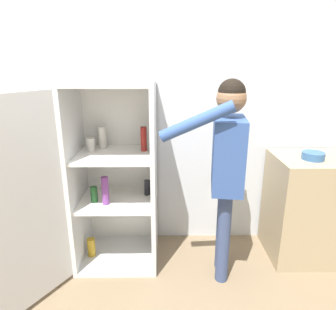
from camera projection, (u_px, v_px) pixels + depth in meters
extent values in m
plane|color=#7A664C|center=(152.00, 309.00, 2.16)|extent=(12.00, 12.00, 0.00)
cube|color=silver|center=(154.00, 111.00, 2.72)|extent=(7.00, 0.06, 2.55)
cube|color=silver|center=(120.00, 254.00, 2.76)|extent=(0.69, 0.60, 0.04)
cube|color=silver|center=(110.00, 83.00, 2.30)|extent=(0.69, 0.60, 0.04)
cube|color=white|center=(120.00, 165.00, 2.80)|extent=(0.69, 0.03, 1.50)
cube|color=silver|center=(77.00, 176.00, 2.52)|extent=(0.03, 0.60, 1.50)
cube|color=silver|center=(154.00, 176.00, 2.53)|extent=(0.04, 0.60, 1.50)
cube|color=white|center=(117.00, 200.00, 2.59)|extent=(0.62, 0.53, 0.02)
cube|color=white|center=(114.00, 155.00, 2.47)|extent=(0.62, 0.53, 0.02)
cube|color=silver|center=(19.00, 209.00, 1.97)|extent=(0.40, 0.60, 1.50)
cylinder|color=#1E5123|center=(94.00, 194.00, 2.51)|extent=(0.06, 0.06, 0.14)
cylinder|color=maroon|center=(144.00, 139.00, 2.52)|extent=(0.05, 0.05, 0.21)
cylinder|color=beige|center=(102.00, 137.00, 2.60)|extent=(0.07, 0.07, 0.19)
cylinder|color=#B78C1E|center=(91.00, 247.00, 2.68)|extent=(0.07, 0.07, 0.17)
cylinder|color=beige|center=(91.00, 145.00, 2.52)|extent=(0.07, 0.07, 0.11)
cylinder|color=#723884|center=(105.00, 191.00, 2.45)|extent=(0.06, 0.06, 0.24)
cylinder|color=black|center=(147.00, 187.00, 2.65)|extent=(0.05, 0.05, 0.14)
cylinder|color=#384770|center=(224.00, 238.00, 2.35)|extent=(0.10, 0.10, 0.78)
cylinder|color=#384770|center=(223.00, 227.00, 2.50)|extent=(0.10, 0.10, 0.78)
cube|color=#335193|center=(228.00, 154.00, 2.23)|extent=(0.28, 0.43, 0.55)
sphere|color=#8C6647|center=(231.00, 98.00, 2.10)|extent=(0.21, 0.21, 0.21)
sphere|color=black|center=(232.00, 93.00, 2.09)|extent=(0.20, 0.20, 0.20)
cylinder|color=#335193|center=(197.00, 122.00, 1.96)|extent=(0.51, 0.15, 0.29)
cylinder|color=#335193|center=(226.00, 149.00, 2.45)|extent=(0.08, 0.08, 0.52)
cube|color=tan|center=(307.00, 207.00, 2.66)|extent=(0.64, 0.56, 0.94)
cylinder|color=#335B8E|center=(313.00, 156.00, 2.46)|extent=(0.18, 0.18, 0.06)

